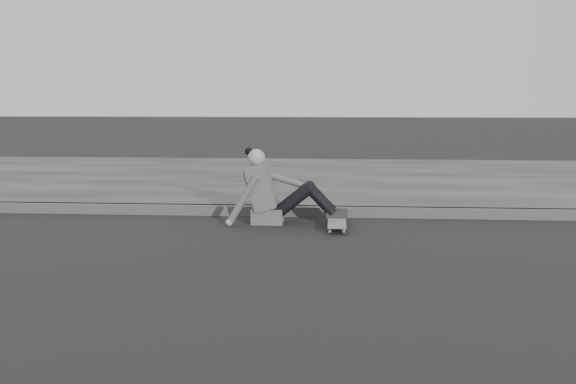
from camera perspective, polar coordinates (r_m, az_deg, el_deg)
name	(u,v)px	position (r m, az deg, el deg)	size (l,w,h in m)	color
ground	(438,276)	(5.43, 13.16, -7.30)	(80.00, 80.00, 0.00)	black
curb	(404,212)	(7.91, 10.29, -1.80)	(24.00, 0.16, 0.12)	#454545
sidewalk	(385,180)	(10.89, 8.62, 1.04)	(24.00, 6.00, 0.12)	#3A3A3A
skateboard	(337,222)	(7.17, 4.37, -2.66)	(0.20, 0.78, 0.09)	gray
seated_woman	(273,192)	(7.40, -1.31, -0.02)	(1.38, 0.46, 0.88)	#525355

